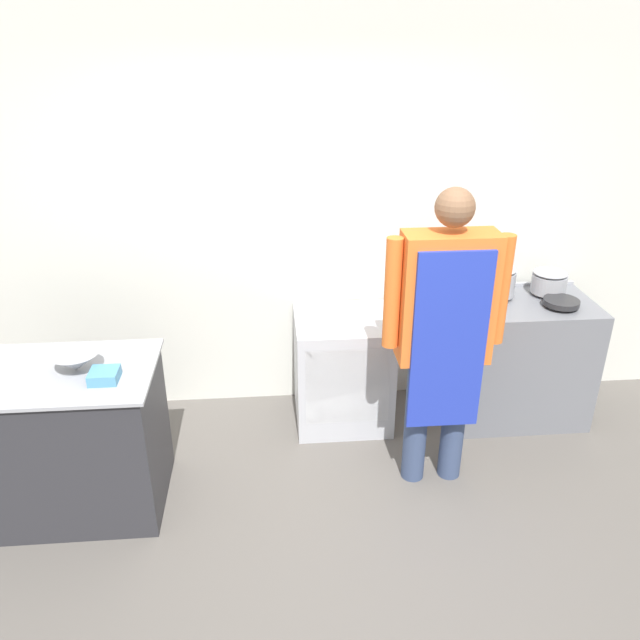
{
  "coord_description": "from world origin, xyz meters",
  "views": [
    {
      "loc": [
        -0.25,
        -2.31,
        2.55
      ],
      "look_at": [
        0.03,
        0.97,
        1.0
      ],
      "focal_mm": 35.0,
      "sensor_mm": 36.0,
      "label": 1
    }
  ],
  "objects": [
    {
      "name": "sauce_pot",
      "position": [
        1.66,
        1.51,
        0.98
      ],
      "size": [
        0.24,
        0.24,
        0.16
      ],
      "color": "#9EA0A8",
      "rests_on": "stove"
    },
    {
      "name": "mixing_bowl",
      "position": [
        -1.3,
        0.71,
        0.93
      ],
      "size": [
        0.26,
        0.26,
        0.1
      ],
      "color": "#9EA0A8",
      "rests_on": "prep_counter"
    },
    {
      "name": "ground_plane",
      "position": [
        0.0,
        0.0,
        0.0
      ],
      "size": [
        14.0,
        14.0,
        0.0
      ],
      "primitive_type": "plane",
      "color": "#5B5651"
    },
    {
      "name": "stove",
      "position": [
        1.48,
        1.4,
        0.44
      ],
      "size": [
        0.9,
        0.61,
        0.89
      ],
      "color": "slate",
      "rests_on": "ground_plane"
    },
    {
      "name": "stock_pot",
      "position": [
        1.28,
        1.51,
        1.0
      ],
      "size": [
        0.27,
        0.27,
        0.21
      ],
      "color": "#9EA0A8",
      "rests_on": "stove"
    },
    {
      "name": "saute_pan",
      "position": [
        1.66,
        1.29,
        0.91
      ],
      "size": [
        0.23,
        0.23,
        0.04
      ],
      "color": "#262628",
      "rests_on": "stove"
    },
    {
      "name": "person_cook",
      "position": [
        0.71,
        0.74,
        1.05
      ],
      "size": [
        0.69,
        0.24,
        1.82
      ],
      "color": "#38476B",
      "rests_on": "ground_plane"
    },
    {
      "name": "wall_back",
      "position": [
        0.0,
        1.78,
        1.35
      ],
      "size": [
        8.0,
        0.05,
        2.7
      ],
      "color": "silver",
      "rests_on": "ground_plane"
    },
    {
      "name": "fridge_unit",
      "position": [
        0.23,
        1.43,
        0.39
      ],
      "size": [
        0.65,
        0.6,
        0.78
      ],
      "color": "silver",
      "rests_on": "ground_plane"
    },
    {
      "name": "prep_counter",
      "position": [
        -1.41,
        0.69,
        0.44
      ],
      "size": [
        1.04,
        0.71,
        0.88
      ],
      "color": "#2D2D33",
      "rests_on": "ground_plane"
    },
    {
      "name": "plastic_tub",
      "position": [
        -1.12,
        0.58,
        0.91
      ],
      "size": [
        0.15,
        0.15,
        0.06
      ],
      "color": "teal",
      "rests_on": "prep_counter"
    }
  ]
}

